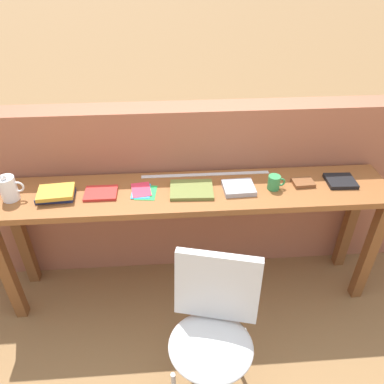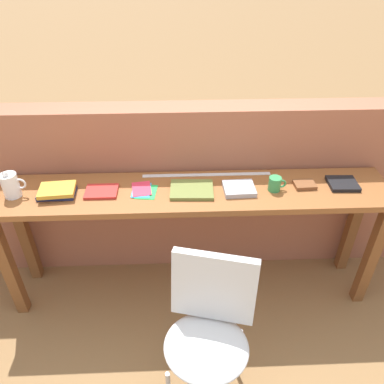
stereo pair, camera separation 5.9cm
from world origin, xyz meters
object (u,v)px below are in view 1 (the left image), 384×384
at_px(chair_white_moulded, 213,326).
at_px(pamphlet_pile_colourful, 143,191).
at_px(leather_journal_brown, 303,183).
at_px(book_repair_rightmost, 341,181).
at_px(book_stack_leftmost, 56,194).
at_px(book_open_centre, 191,190).
at_px(pitcher_white, 9,188).
at_px(magazine_cycling, 101,193).
at_px(mug, 274,182).

height_order(chair_white_moulded, pamphlet_pile_colourful, chair_white_moulded).
height_order(leather_journal_brown, book_repair_rightmost, same).
height_order(book_stack_leftmost, leather_journal_brown, book_stack_leftmost).
bearing_deg(book_stack_leftmost, chair_white_moulded, -38.89).
bearing_deg(book_open_centre, pitcher_white, -177.47).
bearing_deg(book_stack_leftmost, book_open_centre, 0.54).
xyz_separation_m(chair_white_moulded, pamphlet_pile_colourful, (-0.36, 0.73, 0.36)).
relative_size(magazine_cycling, book_open_centre, 0.74).
bearing_deg(leather_journal_brown, pitcher_white, 178.15).
bearing_deg(mug, book_open_centre, 179.33).
relative_size(book_open_centre, book_repair_rightmost, 1.48).
bearing_deg(magazine_cycling, mug, -0.69).
distance_m(book_open_centre, book_repair_rightmost, 0.96).
distance_m(magazine_cycling, book_repair_rightmost, 1.50).
relative_size(chair_white_moulded, pitcher_white, 4.85).
bearing_deg(book_repair_rightmost, pamphlet_pile_colourful, -177.34).
relative_size(book_stack_leftmost, mug, 2.08).
height_order(book_stack_leftmost, book_open_centre, book_stack_leftmost).
relative_size(book_open_centre, leather_journal_brown, 2.02).
bearing_deg(book_repair_rightmost, mug, -173.56).
xyz_separation_m(magazine_cycling, leather_journal_brown, (1.26, 0.02, 0.00)).
distance_m(pamphlet_pile_colourful, book_repair_rightmost, 1.25).
height_order(magazine_cycling, leather_journal_brown, leather_journal_brown).
bearing_deg(book_open_centre, book_repair_rightmost, 3.96).
relative_size(magazine_cycling, pamphlet_pile_colourful, 0.99).
bearing_deg(book_repair_rightmost, chair_white_moulded, -138.19).
bearing_deg(leather_journal_brown, book_stack_leftmost, 178.46).
bearing_deg(pamphlet_pile_colourful, leather_journal_brown, 0.62).
distance_m(pitcher_white, mug, 1.59).
height_order(magazine_cycling, book_repair_rightmost, book_repair_rightmost).
relative_size(leather_journal_brown, book_repair_rightmost, 0.73).
distance_m(pitcher_white, book_repair_rightmost, 2.03).
height_order(pitcher_white, book_open_centre, pitcher_white).
xyz_separation_m(book_open_centre, leather_journal_brown, (0.71, 0.03, 0.00)).
height_order(pitcher_white, book_repair_rightmost, pitcher_white).
bearing_deg(book_stack_leftmost, leather_journal_brown, 1.28).
distance_m(pamphlet_pile_colourful, mug, 0.81).
distance_m(chair_white_moulded, pamphlet_pile_colourful, 0.89).
xyz_separation_m(book_stack_leftmost, magazine_cycling, (0.26, 0.01, -0.02)).
relative_size(chair_white_moulded, leather_journal_brown, 6.86).
xyz_separation_m(chair_white_moulded, leather_journal_brown, (0.65, 0.74, 0.37)).
bearing_deg(book_stack_leftmost, mug, 0.07).
relative_size(pamphlet_pile_colourful, book_repair_rightmost, 1.11).
bearing_deg(book_repair_rightmost, pitcher_white, -177.01).
bearing_deg(chair_white_moulded, pitcher_white, 148.05).
bearing_deg(book_open_centre, leather_journal_brown, 4.44).
relative_size(chair_white_moulded, book_stack_leftmost, 3.91).
distance_m(book_stack_leftmost, leather_journal_brown, 1.52).
bearing_deg(chair_white_moulded, book_open_centre, 95.09).
relative_size(book_stack_leftmost, book_repair_rightmost, 1.29).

